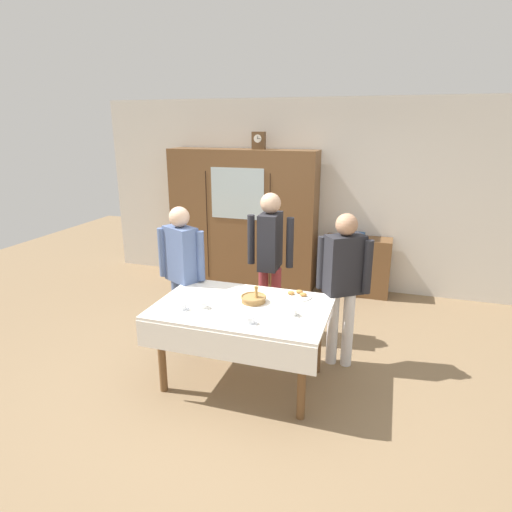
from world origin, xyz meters
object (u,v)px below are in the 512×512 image
object	(u,v)px
tea_cup_far_right	(203,305)
person_beside_shelf	(343,276)
bread_basket	(254,298)
tea_cup_near_left	(250,321)
spoon_mid_left	(239,308)
person_by_cabinet	(182,265)
book_stack	(359,236)
dining_table	(241,318)
tea_cup_far_left	(182,307)
person_behind_table_right	(270,251)
tea_cup_mid_right	(293,313)
bookshelf_low	(357,266)
pastry_plate	(297,295)
mantel_clock	(259,141)
wall_cabinet	(243,218)
spoon_mid_right	(269,318)
spoon_near_left	(282,306)

from	to	relation	value
tea_cup_far_right	person_beside_shelf	distance (m)	1.37
person_beside_shelf	bread_basket	bearing A→B (deg)	-147.02
tea_cup_near_left	person_beside_shelf	world-z (taller)	person_beside_shelf
tea_cup_far_right	person_beside_shelf	size ratio (longest dim) A/B	0.08
spoon_mid_left	person_by_cabinet	size ratio (longest dim) A/B	0.08
book_stack	dining_table	bearing A→B (deg)	-106.83
tea_cup_far_left	person_behind_table_right	distance (m)	1.33
tea_cup_mid_right	bookshelf_low	bearing A→B (deg)	83.30
dining_table	spoon_mid_left	bearing A→B (deg)	-100.90
bookshelf_low	person_by_cabinet	distance (m)	2.76
bookshelf_low	book_stack	size ratio (longest dim) A/B	4.13
tea_cup_far_left	tea_cup_near_left	xyz separation A→B (m)	(0.66, -0.08, 0.00)
pastry_plate	person_by_cabinet	bearing A→B (deg)	176.41
mantel_clock	bread_basket	xyz separation A→B (m)	(0.73, -2.45, -1.31)
wall_cabinet	spoon_mid_right	bearing A→B (deg)	-66.28
dining_table	book_stack	world-z (taller)	book_stack
dining_table	tea_cup_far_right	world-z (taller)	tea_cup_far_right
tea_cup_near_left	bread_basket	size ratio (longest dim) A/B	0.54
bread_basket	tea_cup_far_left	bearing A→B (deg)	-146.23
spoon_mid_left	person_behind_table_right	world-z (taller)	person_behind_table_right
dining_table	bookshelf_low	distance (m)	2.77
bookshelf_low	tea_cup_mid_right	world-z (taller)	tea_cup_mid_right
person_by_cabinet	person_beside_shelf	size ratio (longest dim) A/B	1.00
dining_table	tea_cup_far_left	xyz separation A→B (m)	(-0.47, -0.22, 0.14)
book_stack	bread_basket	size ratio (longest dim) A/B	0.92
mantel_clock	tea_cup_far_left	bearing A→B (deg)	-86.25
tea_cup_far_right	pastry_plate	distance (m)	0.90
tea_cup_far_left	person_by_cabinet	size ratio (longest dim) A/B	0.08
tea_cup_mid_right	tea_cup_far_left	size ratio (longest dim) A/B	1.00
person_behind_table_right	bookshelf_low	bearing A→B (deg)	63.08
spoon_mid_left	spoon_near_left	world-z (taller)	same
wall_cabinet	bookshelf_low	size ratio (longest dim) A/B	2.40
spoon_mid_left	tea_cup_near_left	bearing A→B (deg)	-52.92
spoon_near_left	person_by_cabinet	size ratio (longest dim) A/B	0.08
tea_cup_far_right	bread_basket	world-z (taller)	bread_basket
book_stack	tea_cup_far_left	distance (m)	3.13
dining_table	mantel_clock	bearing A→B (deg)	104.20
book_stack	pastry_plate	xyz separation A→B (m)	(-0.37, -2.25, -0.07)
tea_cup_far_right	bread_basket	bearing A→B (deg)	35.86
tea_cup_near_left	bread_basket	bearing A→B (deg)	104.57
bread_basket	spoon_mid_left	bearing A→B (deg)	-113.41
mantel_clock	person_behind_table_right	xyz separation A→B (m)	(0.63, -1.57, -1.12)
bread_basket	book_stack	bearing A→B (deg)	73.78
dining_table	book_stack	xyz separation A→B (m)	(0.80, 2.64, 0.19)
tea_cup_far_right	book_stack	bearing A→B (deg)	68.25
wall_cabinet	person_behind_table_right	size ratio (longest dim) A/B	1.32
dining_table	wall_cabinet	distance (m)	2.76
tea_cup_far_left	person_by_cabinet	distance (m)	0.79
tea_cup_far_left	pastry_plate	distance (m)	1.09
wall_cabinet	spoon_near_left	xyz separation A→B (m)	(1.25, -2.48, -0.22)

